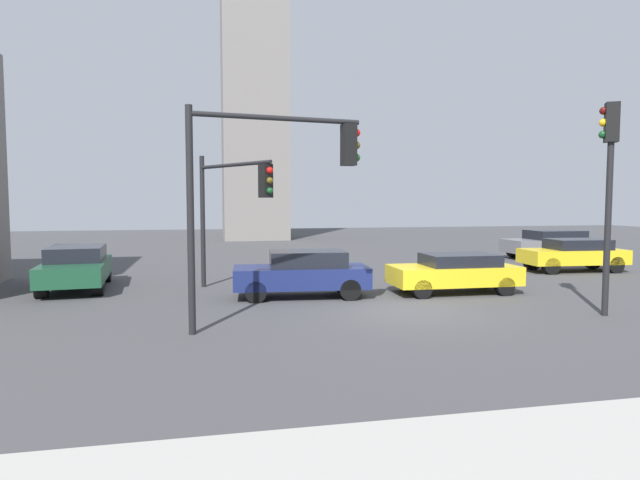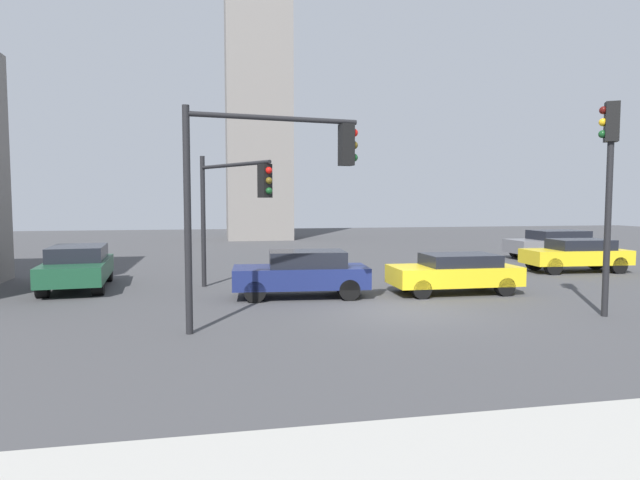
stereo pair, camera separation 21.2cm
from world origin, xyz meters
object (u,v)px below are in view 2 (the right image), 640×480
at_px(traffic_light_1, 271,170).
at_px(traffic_light_2, 609,169).
at_px(car_2, 78,266).
at_px(car_0, 455,272).
at_px(traffic_light_0, 233,195).
at_px(car_4, 555,244).
at_px(car_1, 577,254).
at_px(car_3, 302,273).

bearing_deg(traffic_light_1, traffic_light_2, -10.97).
bearing_deg(traffic_light_1, car_2, 122.33).
xyz_separation_m(traffic_light_2, car_2, (-14.46, 7.41, -3.03)).
bearing_deg(car_0, traffic_light_2, 120.05).
distance_m(traffic_light_0, car_4, 18.47).
height_order(traffic_light_1, car_0, traffic_light_1).
xyz_separation_m(car_1, car_3, (-12.38, -3.67, 0.01)).
xyz_separation_m(traffic_light_2, car_1, (5.17, 7.97, -3.06)).
height_order(car_1, car_4, car_4).
distance_m(traffic_light_0, car_0, 7.58).
xyz_separation_m(traffic_light_2, car_0, (-2.24, 4.03, -3.12)).
bearing_deg(car_2, car_3, 61.48).
xyz_separation_m(car_2, car_3, (7.25, -3.11, -0.02)).
bearing_deg(car_1, car_4, -112.17).
bearing_deg(traffic_light_2, car_1, -93.33).
bearing_deg(car_0, car_1, -151.05).
relative_size(car_0, car_1, 0.95).
bearing_deg(traffic_light_0, car_4, 82.27).
height_order(traffic_light_1, car_3, traffic_light_1).
height_order(traffic_light_1, car_2, traffic_light_1).
bearing_deg(traffic_light_2, car_3, -1.13).
bearing_deg(traffic_light_0, car_2, -142.42).
distance_m(traffic_light_1, car_3, 5.02).
distance_m(traffic_light_1, car_1, 15.94).
height_order(traffic_light_2, car_2, traffic_light_2).
relative_size(car_0, car_4, 0.87).
relative_size(traffic_light_1, car_2, 1.08).
relative_size(car_0, car_3, 0.96).
height_order(traffic_light_1, car_1, traffic_light_1).
distance_m(traffic_light_2, car_4, 15.13).
height_order(traffic_light_2, car_3, traffic_light_2).
bearing_deg(car_1, car_3, 20.23).
xyz_separation_m(car_0, car_3, (-4.97, 0.27, 0.07)).
relative_size(traffic_light_1, traffic_light_2, 0.93).
xyz_separation_m(traffic_light_1, car_3, (1.36, 3.84, -2.94)).
xyz_separation_m(traffic_light_1, car_2, (-5.89, 6.95, -2.92)).
xyz_separation_m(traffic_light_1, car_4, (16.08, 12.33, -2.91)).
relative_size(car_2, car_4, 0.99).
height_order(car_0, car_4, car_4).
distance_m(car_2, car_3, 7.89).
distance_m(traffic_light_1, car_0, 7.87).
bearing_deg(car_0, traffic_light_1, 30.33).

